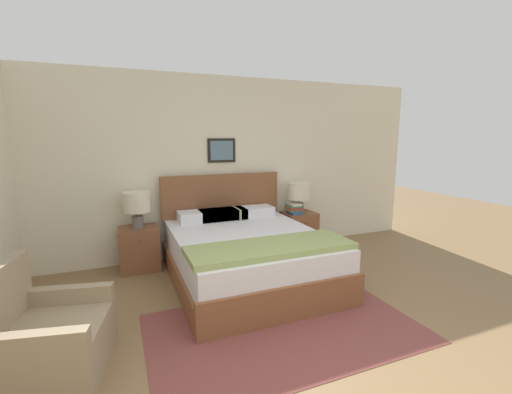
{
  "coord_description": "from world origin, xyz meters",
  "views": [
    {
      "loc": [
        -1.23,
        -1.63,
        1.74
      ],
      "look_at": [
        0.17,
        1.77,
        1.09
      ],
      "focal_mm": 24.0,
      "sensor_mm": 36.0,
      "label": 1
    }
  ],
  "objects": [
    {
      "name": "book_thick_bottom",
      "position": [
        1.28,
        2.91,
        0.59
      ],
      "size": [
        0.17,
        0.27,
        0.04
      ],
      "rotation": [
        0.0,
        0.0,
        -0.05
      ],
      "color": "#335693",
      "rests_on": "nightstand_by_door"
    },
    {
      "name": "nightstand_near_window",
      "position": [
        -1.01,
        2.96,
        0.29
      ],
      "size": [
        0.5,
        0.44,
        0.57
      ],
      "color": "brown",
      "rests_on": "ground_plane"
    },
    {
      "name": "armchair",
      "position": [
        -1.8,
        1.08,
        0.27
      ],
      "size": [
        0.9,
        0.93,
        0.85
      ],
      "rotation": [
        0.0,
        0.0,
        -1.78
      ],
      "color": "#998466",
      "rests_on": "ground_plane"
    },
    {
      "name": "book_slim_near_top",
      "position": [
        1.28,
        2.91,
        0.7
      ],
      "size": [
        0.21,
        0.25,
        0.03
      ],
      "rotation": [
        0.0,
        0.0,
        -0.03
      ],
      "color": "#4C7551",
      "rests_on": "book_novel_upper"
    },
    {
      "name": "area_rug_main",
      "position": [
        0.11,
        0.95,
        0.0
      ],
      "size": [
        2.45,
        1.5,
        0.01
      ],
      "color": "brown",
      "rests_on": "ground_plane"
    },
    {
      "name": "table_lamp_near_window",
      "position": [
        -1.01,
        2.94,
        0.89
      ],
      "size": [
        0.34,
        0.34,
        0.47
      ],
      "color": "slate",
      "rests_on": "nightstand_near_window"
    },
    {
      "name": "book_hardcover_middle",
      "position": [
        1.28,
        2.91,
        0.63
      ],
      "size": [
        0.22,
        0.2,
        0.03
      ],
      "rotation": [
        0.0,
        0.0,
        0.0
      ],
      "color": "#4C7551",
      "rests_on": "book_thick_bottom"
    },
    {
      "name": "book_paperback_top",
      "position": [
        1.28,
        2.91,
        0.73
      ],
      "size": [
        0.17,
        0.29,
        0.03
      ],
      "rotation": [
        0.0,
        0.0,
        -0.1
      ],
      "color": "silver",
      "rests_on": "book_slim_near_top"
    },
    {
      "name": "nightstand_by_door",
      "position": [
        1.39,
        2.96,
        0.29
      ],
      "size": [
        0.5,
        0.44,
        0.57
      ],
      "color": "brown",
      "rests_on": "ground_plane"
    },
    {
      "name": "table_lamp_by_door",
      "position": [
        1.37,
        2.94,
        0.89
      ],
      "size": [
        0.34,
        0.34,
        0.47
      ],
      "color": "slate",
      "rests_on": "nightstand_by_door"
    },
    {
      "name": "book_novel_upper",
      "position": [
        1.28,
        2.91,
        0.66
      ],
      "size": [
        0.22,
        0.23,
        0.03
      ],
      "rotation": [
        0.0,
        0.0,
        -0.02
      ],
      "color": "#B7332D",
      "rests_on": "book_hardcover_middle"
    },
    {
      "name": "bed",
      "position": [
        0.19,
        2.12,
        0.33
      ],
      "size": [
        1.75,
        2.15,
        1.21
      ],
      "color": "brown",
      "rests_on": "ground_plane"
    },
    {
      "name": "wall_back",
      "position": [
        0.0,
        3.24,
        1.3
      ],
      "size": [
        7.12,
        0.09,
        2.6
      ],
      "color": "beige",
      "rests_on": "ground_plane"
    }
  ]
}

